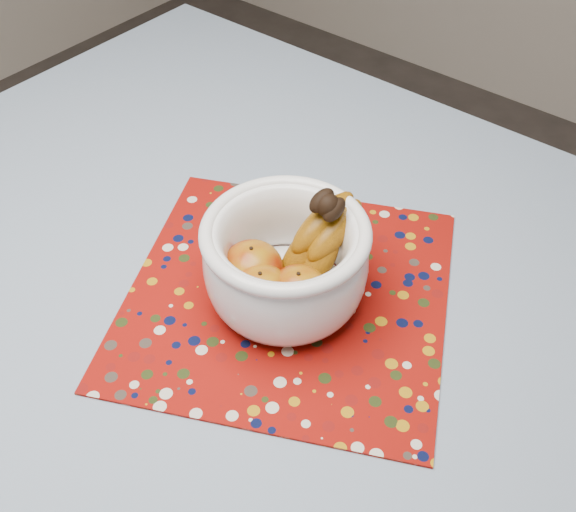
% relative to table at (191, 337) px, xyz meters
% --- Properties ---
extents(table, '(1.20, 1.20, 0.75)m').
position_rel_table_xyz_m(table, '(0.00, 0.00, 0.00)').
color(table, brown).
rests_on(table, ground).
extents(tablecloth, '(1.32, 1.32, 0.01)m').
position_rel_table_xyz_m(tablecloth, '(0.00, 0.00, 0.08)').
color(tablecloth, slate).
rests_on(tablecloth, table).
extents(placemat, '(0.58, 0.58, 0.00)m').
position_rel_table_xyz_m(placemat, '(0.11, 0.09, 0.09)').
color(placemat, maroon).
rests_on(placemat, tablecloth).
extents(fruit_bowl, '(0.22, 0.23, 0.17)m').
position_rel_table_xyz_m(fruit_bowl, '(0.12, 0.09, 0.17)').
color(fruit_bowl, white).
rests_on(fruit_bowl, placemat).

